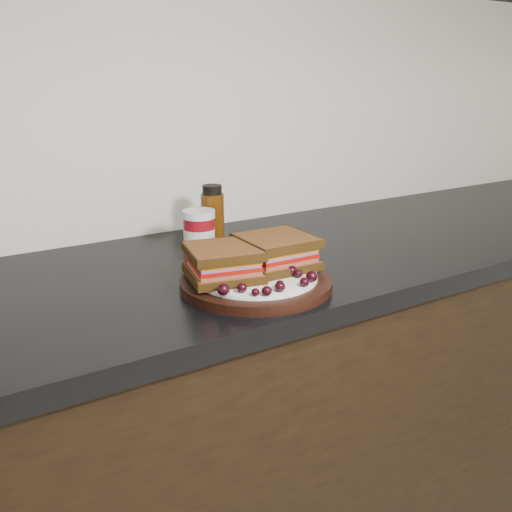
% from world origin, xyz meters
% --- Properties ---
extents(wall_back, '(4.00, 0.01, 2.70)m').
position_xyz_m(wall_back, '(0.00, 2.00, 1.35)').
color(wall_back, white).
rests_on(wall_back, ground_plane).
extents(base_cabinets, '(3.96, 0.58, 0.86)m').
position_xyz_m(base_cabinets, '(0.00, 1.70, 0.43)').
color(base_cabinets, black).
rests_on(base_cabinets, ground_plane).
extents(countertop, '(3.98, 0.60, 0.04)m').
position_xyz_m(countertop, '(0.00, 1.70, 0.88)').
color(countertop, black).
rests_on(countertop, base_cabinets).
extents(plate, '(0.28, 0.28, 0.02)m').
position_xyz_m(plate, '(0.23, 1.55, 0.91)').
color(plate, black).
rests_on(plate, countertop).
extents(sandwich_left, '(0.15, 0.15, 0.06)m').
position_xyz_m(sandwich_left, '(0.17, 1.57, 0.95)').
color(sandwich_left, brown).
rests_on(sandwich_left, plate).
extents(sandwich_right, '(0.13, 0.13, 0.06)m').
position_xyz_m(sandwich_right, '(0.29, 1.57, 0.95)').
color(sandwich_right, brown).
rests_on(sandwich_right, plate).
extents(grape_0, '(0.02, 0.02, 0.02)m').
position_xyz_m(grape_0, '(0.13, 1.50, 0.93)').
color(grape_0, black).
rests_on(grape_0, plate).
extents(grape_1, '(0.02, 0.02, 0.02)m').
position_xyz_m(grape_1, '(0.16, 1.49, 0.93)').
color(grape_1, black).
rests_on(grape_1, plate).
extents(grape_2, '(0.01, 0.01, 0.01)m').
position_xyz_m(grape_2, '(0.17, 1.46, 0.93)').
color(grape_2, black).
rests_on(grape_2, plate).
extents(grape_3, '(0.02, 0.02, 0.02)m').
position_xyz_m(grape_3, '(0.19, 1.46, 0.93)').
color(grape_3, black).
rests_on(grape_3, plate).
extents(grape_4, '(0.02, 0.02, 0.02)m').
position_xyz_m(grape_4, '(0.22, 1.46, 0.93)').
color(grape_4, black).
rests_on(grape_4, plate).
extents(grape_5, '(0.02, 0.02, 0.01)m').
position_xyz_m(grape_5, '(0.23, 1.47, 0.93)').
color(grape_5, black).
rests_on(grape_5, plate).
extents(grape_6, '(0.02, 0.02, 0.02)m').
position_xyz_m(grape_6, '(0.27, 1.46, 0.93)').
color(grape_6, black).
rests_on(grape_6, plate).
extents(grape_7, '(0.02, 0.02, 0.02)m').
position_xyz_m(grape_7, '(0.29, 1.47, 0.93)').
color(grape_7, black).
rests_on(grape_7, plate).
extents(grape_8, '(0.02, 0.02, 0.02)m').
position_xyz_m(grape_8, '(0.29, 1.50, 0.93)').
color(grape_8, black).
rests_on(grape_8, plate).
extents(grape_9, '(0.02, 0.02, 0.02)m').
position_xyz_m(grape_9, '(0.28, 1.51, 0.93)').
color(grape_9, black).
rests_on(grape_9, plate).
extents(grape_10, '(0.02, 0.02, 0.02)m').
position_xyz_m(grape_10, '(0.31, 1.55, 0.93)').
color(grape_10, black).
rests_on(grape_10, plate).
extents(grape_11, '(0.02, 0.02, 0.02)m').
position_xyz_m(grape_11, '(0.31, 1.56, 0.93)').
color(grape_11, black).
rests_on(grape_11, plate).
extents(grape_12, '(0.02, 0.02, 0.02)m').
position_xyz_m(grape_12, '(0.31, 1.57, 0.93)').
color(grape_12, black).
rests_on(grape_12, plate).
extents(grape_13, '(0.02, 0.02, 0.02)m').
position_xyz_m(grape_13, '(0.28, 1.61, 0.93)').
color(grape_13, black).
rests_on(grape_13, plate).
extents(grape_14, '(0.02, 0.02, 0.02)m').
position_xyz_m(grape_14, '(0.16, 1.60, 0.93)').
color(grape_14, black).
rests_on(grape_14, plate).
extents(grape_15, '(0.02, 0.02, 0.02)m').
position_xyz_m(grape_15, '(0.18, 1.58, 0.93)').
color(grape_15, black).
rests_on(grape_15, plate).
extents(grape_16, '(0.02, 0.02, 0.02)m').
position_xyz_m(grape_16, '(0.15, 1.55, 0.93)').
color(grape_16, black).
rests_on(grape_16, plate).
extents(grape_17, '(0.02, 0.02, 0.02)m').
position_xyz_m(grape_17, '(0.15, 1.55, 0.93)').
color(grape_17, black).
rests_on(grape_17, plate).
extents(grape_18, '(0.02, 0.02, 0.02)m').
position_xyz_m(grape_18, '(0.16, 1.60, 0.93)').
color(grape_18, black).
rests_on(grape_18, plate).
extents(grape_19, '(0.02, 0.02, 0.02)m').
position_xyz_m(grape_19, '(0.16, 1.58, 0.93)').
color(grape_19, black).
rests_on(grape_19, plate).
extents(grape_20, '(0.02, 0.02, 0.01)m').
position_xyz_m(grape_20, '(0.16, 1.55, 0.93)').
color(grape_20, black).
rests_on(grape_20, plate).
extents(condiment_jar, '(0.07, 0.07, 0.10)m').
position_xyz_m(condiment_jar, '(0.22, 1.77, 0.95)').
color(condiment_jar, maroon).
rests_on(condiment_jar, countertop).
extents(oil_bottle, '(0.06, 0.06, 0.14)m').
position_xyz_m(oil_bottle, '(0.28, 1.82, 0.97)').
color(oil_bottle, '#492507').
rests_on(oil_bottle, countertop).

